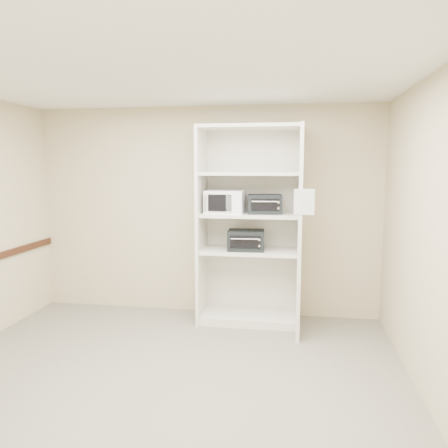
# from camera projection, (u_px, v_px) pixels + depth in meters

# --- Properties ---
(floor) EXTENTS (4.50, 4.00, 0.01)m
(floor) POSITION_uv_depth(u_px,v_px,m) (161.00, 382.00, 3.94)
(floor) COLOR slate
(floor) RESTS_ON ground
(ceiling) EXTENTS (4.50, 4.00, 0.01)m
(ceiling) POSITION_uv_depth(u_px,v_px,m) (155.00, 73.00, 3.58)
(ceiling) COLOR white
(wall_back) EXTENTS (4.50, 0.02, 2.70)m
(wall_back) POSITION_uv_depth(u_px,v_px,m) (205.00, 211.00, 5.72)
(wall_back) COLOR beige
(wall_back) RESTS_ON ground
(wall_front) EXTENTS (4.50, 0.02, 2.70)m
(wall_front) POSITION_uv_depth(u_px,v_px,m) (10.00, 310.00, 1.81)
(wall_front) COLOR beige
(wall_front) RESTS_ON ground
(wall_right) EXTENTS (0.02, 4.00, 2.70)m
(wall_right) POSITION_uv_depth(u_px,v_px,m) (435.00, 242.00, 3.41)
(wall_right) COLOR beige
(wall_right) RESTS_ON ground
(shelving_unit) EXTENTS (1.24, 0.92, 2.42)m
(shelving_unit) POSITION_uv_depth(u_px,v_px,m) (253.00, 232.00, 5.35)
(shelving_unit) COLOR beige
(shelving_unit) RESTS_ON floor
(microwave) EXTENTS (0.48, 0.38, 0.28)m
(microwave) POSITION_uv_depth(u_px,v_px,m) (225.00, 202.00, 5.30)
(microwave) COLOR white
(microwave) RESTS_ON shelving_unit
(toaster_oven_upper) EXTENTS (0.43, 0.34, 0.23)m
(toaster_oven_upper) POSITION_uv_depth(u_px,v_px,m) (265.00, 204.00, 5.25)
(toaster_oven_upper) COLOR black
(toaster_oven_upper) RESTS_ON shelving_unit
(toaster_oven_lower) EXTENTS (0.46, 0.35, 0.24)m
(toaster_oven_lower) POSITION_uv_depth(u_px,v_px,m) (246.00, 240.00, 5.33)
(toaster_oven_lower) COLOR black
(toaster_oven_lower) RESTS_ON shelving_unit
(paper_sign) EXTENTS (0.21, 0.01, 0.27)m
(paper_sign) POSITION_uv_depth(u_px,v_px,m) (304.00, 202.00, 4.59)
(paper_sign) COLOR white
(paper_sign) RESTS_ON shelving_unit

